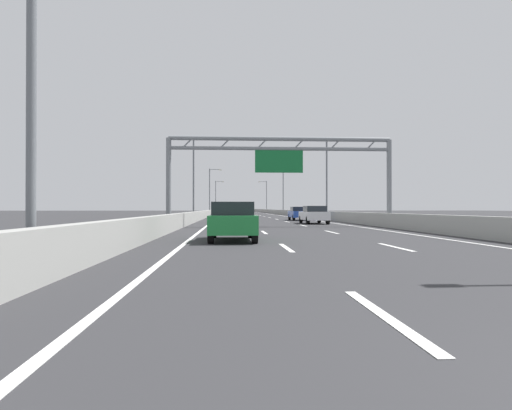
% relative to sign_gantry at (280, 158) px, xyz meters
% --- Properties ---
extents(ground_plane, '(260.00, 260.00, 0.00)m').
position_rel_sign_gantry_xyz_m(ground_plane, '(0.02, 70.64, -4.83)').
color(ground_plane, '#2D2D30').
extents(lane_dash_left_0, '(0.16, 3.00, 0.01)m').
position_rel_sign_gantry_xyz_m(lane_dash_left_0, '(-1.78, -25.86, -4.83)').
color(lane_dash_left_0, white).
rests_on(lane_dash_left_0, ground_plane).
extents(lane_dash_left_1, '(0.16, 3.00, 0.01)m').
position_rel_sign_gantry_xyz_m(lane_dash_left_1, '(-1.78, -16.86, -4.83)').
color(lane_dash_left_1, white).
rests_on(lane_dash_left_1, ground_plane).
extents(lane_dash_left_2, '(0.16, 3.00, 0.01)m').
position_rel_sign_gantry_xyz_m(lane_dash_left_2, '(-1.78, -7.86, -4.83)').
color(lane_dash_left_2, white).
rests_on(lane_dash_left_2, ground_plane).
extents(lane_dash_left_3, '(0.16, 3.00, 0.01)m').
position_rel_sign_gantry_xyz_m(lane_dash_left_3, '(-1.78, 1.14, -4.83)').
color(lane_dash_left_3, white).
rests_on(lane_dash_left_3, ground_plane).
extents(lane_dash_left_4, '(0.16, 3.00, 0.01)m').
position_rel_sign_gantry_xyz_m(lane_dash_left_4, '(-1.78, 10.14, -4.83)').
color(lane_dash_left_4, white).
rests_on(lane_dash_left_4, ground_plane).
extents(lane_dash_left_5, '(0.16, 3.00, 0.01)m').
position_rel_sign_gantry_xyz_m(lane_dash_left_5, '(-1.78, 19.14, -4.83)').
color(lane_dash_left_5, white).
rests_on(lane_dash_left_5, ground_plane).
extents(lane_dash_left_6, '(0.16, 3.00, 0.01)m').
position_rel_sign_gantry_xyz_m(lane_dash_left_6, '(-1.78, 28.14, -4.83)').
color(lane_dash_left_6, white).
rests_on(lane_dash_left_6, ground_plane).
extents(lane_dash_left_7, '(0.16, 3.00, 0.01)m').
position_rel_sign_gantry_xyz_m(lane_dash_left_7, '(-1.78, 37.14, -4.83)').
color(lane_dash_left_7, white).
rests_on(lane_dash_left_7, ground_plane).
extents(lane_dash_left_8, '(0.16, 3.00, 0.01)m').
position_rel_sign_gantry_xyz_m(lane_dash_left_8, '(-1.78, 46.14, -4.83)').
color(lane_dash_left_8, white).
rests_on(lane_dash_left_8, ground_plane).
extents(lane_dash_left_9, '(0.16, 3.00, 0.01)m').
position_rel_sign_gantry_xyz_m(lane_dash_left_9, '(-1.78, 55.14, -4.83)').
color(lane_dash_left_9, white).
rests_on(lane_dash_left_9, ground_plane).
extents(lane_dash_left_10, '(0.16, 3.00, 0.01)m').
position_rel_sign_gantry_xyz_m(lane_dash_left_10, '(-1.78, 64.14, -4.83)').
color(lane_dash_left_10, white).
rests_on(lane_dash_left_10, ground_plane).
extents(lane_dash_left_11, '(0.16, 3.00, 0.01)m').
position_rel_sign_gantry_xyz_m(lane_dash_left_11, '(-1.78, 73.14, -4.83)').
color(lane_dash_left_11, white).
rests_on(lane_dash_left_11, ground_plane).
extents(lane_dash_left_12, '(0.16, 3.00, 0.01)m').
position_rel_sign_gantry_xyz_m(lane_dash_left_12, '(-1.78, 82.14, -4.83)').
color(lane_dash_left_12, white).
rests_on(lane_dash_left_12, ground_plane).
extents(lane_dash_left_13, '(0.16, 3.00, 0.01)m').
position_rel_sign_gantry_xyz_m(lane_dash_left_13, '(-1.78, 91.14, -4.83)').
color(lane_dash_left_13, white).
rests_on(lane_dash_left_13, ground_plane).
extents(lane_dash_left_14, '(0.16, 3.00, 0.01)m').
position_rel_sign_gantry_xyz_m(lane_dash_left_14, '(-1.78, 100.14, -4.83)').
color(lane_dash_left_14, white).
rests_on(lane_dash_left_14, ground_plane).
extents(lane_dash_left_15, '(0.16, 3.00, 0.01)m').
position_rel_sign_gantry_xyz_m(lane_dash_left_15, '(-1.78, 109.14, -4.83)').
color(lane_dash_left_15, white).
rests_on(lane_dash_left_15, ground_plane).
extents(lane_dash_left_16, '(0.16, 3.00, 0.01)m').
position_rel_sign_gantry_xyz_m(lane_dash_left_16, '(-1.78, 118.14, -4.83)').
color(lane_dash_left_16, white).
rests_on(lane_dash_left_16, ground_plane).
extents(lane_dash_left_17, '(0.16, 3.00, 0.01)m').
position_rel_sign_gantry_xyz_m(lane_dash_left_17, '(-1.78, 127.14, -4.83)').
color(lane_dash_left_17, white).
rests_on(lane_dash_left_17, ground_plane).
extents(lane_dash_right_1, '(0.16, 3.00, 0.01)m').
position_rel_sign_gantry_xyz_m(lane_dash_right_1, '(1.82, -16.86, -4.83)').
color(lane_dash_right_1, white).
rests_on(lane_dash_right_1, ground_plane).
extents(lane_dash_right_2, '(0.16, 3.00, 0.01)m').
position_rel_sign_gantry_xyz_m(lane_dash_right_2, '(1.82, -7.86, -4.83)').
color(lane_dash_right_2, white).
rests_on(lane_dash_right_2, ground_plane).
extents(lane_dash_right_3, '(0.16, 3.00, 0.01)m').
position_rel_sign_gantry_xyz_m(lane_dash_right_3, '(1.82, 1.14, -4.83)').
color(lane_dash_right_3, white).
rests_on(lane_dash_right_3, ground_plane).
extents(lane_dash_right_4, '(0.16, 3.00, 0.01)m').
position_rel_sign_gantry_xyz_m(lane_dash_right_4, '(1.82, 10.14, -4.83)').
color(lane_dash_right_4, white).
rests_on(lane_dash_right_4, ground_plane).
extents(lane_dash_right_5, '(0.16, 3.00, 0.01)m').
position_rel_sign_gantry_xyz_m(lane_dash_right_5, '(1.82, 19.14, -4.83)').
color(lane_dash_right_5, white).
rests_on(lane_dash_right_5, ground_plane).
extents(lane_dash_right_6, '(0.16, 3.00, 0.01)m').
position_rel_sign_gantry_xyz_m(lane_dash_right_6, '(1.82, 28.14, -4.83)').
color(lane_dash_right_6, white).
rests_on(lane_dash_right_6, ground_plane).
extents(lane_dash_right_7, '(0.16, 3.00, 0.01)m').
position_rel_sign_gantry_xyz_m(lane_dash_right_7, '(1.82, 37.14, -4.83)').
color(lane_dash_right_7, white).
rests_on(lane_dash_right_7, ground_plane).
extents(lane_dash_right_8, '(0.16, 3.00, 0.01)m').
position_rel_sign_gantry_xyz_m(lane_dash_right_8, '(1.82, 46.14, -4.83)').
color(lane_dash_right_8, white).
rests_on(lane_dash_right_8, ground_plane).
extents(lane_dash_right_9, '(0.16, 3.00, 0.01)m').
position_rel_sign_gantry_xyz_m(lane_dash_right_9, '(1.82, 55.14, -4.83)').
color(lane_dash_right_9, white).
rests_on(lane_dash_right_9, ground_plane).
extents(lane_dash_right_10, '(0.16, 3.00, 0.01)m').
position_rel_sign_gantry_xyz_m(lane_dash_right_10, '(1.82, 64.14, -4.83)').
color(lane_dash_right_10, white).
rests_on(lane_dash_right_10, ground_plane).
extents(lane_dash_right_11, '(0.16, 3.00, 0.01)m').
position_rel_sign_gantry_xyz_m(lane_dash_right_11, '(1.82, 73.14, -4.83)').
color(lane_dash_right_11, white).
rests_on(lane_dash_right_11, ground_plane).
extents(lane_dash_right_12, '(0.16, 3.00, 0.01)m').
position_rel_sign_gantry_xyz_m(lane_dash_right_12, '(1.82, 82.14, -4.83)').
color(lane_dash_right_12, white).
rests_on(lane_dash_right_12, ground_plane).
extents(lane_dash_right_13, '(0.16, 3.00, 0.01)m').
position_rel_sign_gantry_xyz_m(lane_dash_right_13, '(1.82, 91.14, -4.83)').
color(lane_dash_right_13, white).
rests_on(lane_dash_right_13, ground_plane).
extents(lane_dash_right_14, '(0.16, 3.00, 0.01)m').
position_rel_sign_gantry_xyz_m(lane_dash_right_14, '(1.82, 100.14, -4.83)').
color(lane_dash_right_14, white).
rests_on(lane_dash_right_14, ground_plane).
extents(lane_dash_right_15, '(0.16, 3.00, 0.01)m').
position_rel_sign_gantry_xyz_m(lane_dash_right_15, '(1.82, 109.14, -4.83)').
color(lane_dash_right_15, white).
rests_on(lane_dash_right_15, ground_plane).
extents(lane_dash_right_16, '(0.16, 3.00, 0.01)m').
position_rel_sign_gantry_xyz_m(lane_dash_right_16, '(1.82, 118.14, -4.83)').
color(lane_dash_right_16, white).
rests_on(lane_dash_right_16, ground_plane).
extents(lane_dash_right_17, '(0.16, 3.00, 0.01)m').
position_rel_sign_gantry_xyz_m(lane_dash_right_17, '(1.82, 127.14, -4.83)').
color(lane_dash_right_17, white).
rests_on(lane_dash_right_17, ground_plane).
extents(edge_line_left, '(0.16, 176.00, 0.01)m').
position_rel_sign_gantry_xyz_m(edge_line_left, '(-5.23, 58.64, -4.83)').
color(edge_line_left, white).
rests_on(edge_line_left, ground_plane).
extents(edge_line_right, '(0.16, 176.00, 0.01)m').
position_rel_sign_gantry_xyz_m(edge_line_right, '(5.27, 58.64, -4.83)').
color(edge_line_right, white).
rests_on(edge_line_right, ground_plane).
extents(barrier_left, '(0.45, 220.00, 0.95)m').
position_rel_sign_gantry_xyz_m(barrier_left, '(-6.88, 80.64, -4.36)').
color(barrier_left, '#9E9E99').
rests_on(barrier_left, ground_plane).
extents(barrier_right, '(0.45, 220.00, 0.95)m').
position_rel_sign_gantry_xyz_m(barrier_right, '(6.92, 80.64, -4.36)').
color(barrier_right, '#9E9E99').
rests_on(barrier_right, ground_plane).
extents(sign_gantry, '(16.08, 0.36, 6.36)m').
position_rel_sign_gantry_xyz_m(sign_gantry, '(0.00, 0.00, 0.00)').
color(sign_gantry, gray).
rests_on(sign_gantry, ground_plane).
extents(streetlamp_left_near, '(2.58, 0.28, 9.50)m').
position_rel_sign_gantry_xyz_m(streetlamp_left_near, '(-7.45, -21.71, 0.56)').
color(streetlamp_left_near, slate).
rests_on(streetlamp_left_near, ground_plane).
extents(streetlamp_left_mid, '(2.58, 0.28, 9.50)m').
position_rel_sign_gantry_xyz_m(streetlamp_left_mid, '(-7.45, 19.59, 0.56)').
color(streetlamp_left_mid, slate).
rests_on(streetlamp_left_mid, ground_plane).
extents(streetlamp_right_mid, '(2.58, 0.28, 9.50)m').
position_rel_sign_gantry_xyz_m(streetlamp_right_mid, '(7.48, 19.59, 0.56)').
color(streetlamp_right_mid, slate).
rests_on(streetlamp_right_mid, ground_plane).
extents(streetlamp_left_far, '(2.58, 0.28, 9.50)m').
position_rel_sign_gantry_xyz_m(streetlamp_left_far, '(-7.45, 60.90, 0.56)').
color(streetlamp_left_far, slate).
rests_on(streetlamp_left_far, ground_plane).
extents(streetlamp_right_far, '(2.58, 0.28, 9.50)m').
position_rel_sign_gantry_xyz_m(streetlamp_right_far, '(7.48, 60.90, 0.56)').
color(streetlamp_right_far, slate).
rests_on(streetlamp_right_far, ground_plane).
extents(streetlamp_left_distant, '(2.58, 0.28, 9.50)m').
position_rel_sign_gantry_xyz_m(streetlamp_left_distant, '(-7.45, 102.20, 0.56)').
color(streetlamp_left_distant, slate).
rests_on(streetlamp_left_distant, ground_plane).
extents(streetlamp_right_distant, '(2.58, 0.28, 9.50)m').
position_rel_sign_gantry_xyz_m(streetlamp_right_distant, '(7.48, 102.20, 0.56)').
color(streetlamp_right_distant, slate).
rests_on(streetlamp_right_distant, ground_plane).
extents(white_car, '(1.81, 4.47, 1.46)m').
position_rel_sign_gantry_xyz_m(white_car, '(3.37, 5.01, -4.07)').
color(white_car, silver).
rests_on(white_car, ground_plane).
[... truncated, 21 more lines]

